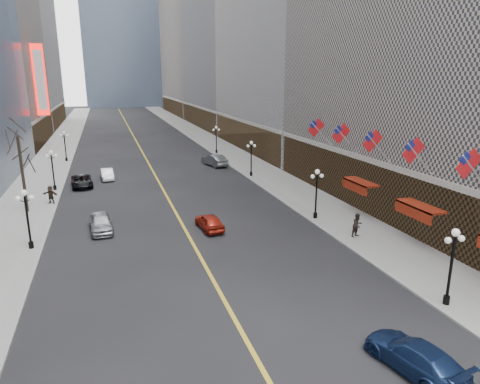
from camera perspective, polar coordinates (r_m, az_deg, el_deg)
sidewalk_east at (r=76.84m, az=-2.30°, el=5.75°), size 6.00×230.00×0.15m
sidewalk_west at (r=74.68m, az=-23.57°, el=4.23°), size 6.00×230.00×0.15m
lane_line at (r=84.32m, az=-13.40°, el=6.15°), size 0.25×200.00×0.02m
bldg_east_c at (r=115.45m, az=0.66°, el=20.89°), size 26.60×40.60×48.80m
bldg_east_d at (r=157.42m, az=-4.57°, el=21.87°), size 26.60×46.60×62.80m
streetlamp_east_0 at (r=26.45m, az=26.43°, el=-8.00°), size 1.26×0.44×4.52m
streetlamp_east_1 at (r=38.80m, az=10.17°, el=0.44°), size 1.26×0.44×4.52m
streetlamp_east_2 at (r=54.99m, az=1.51°, el=4.99°), size 1.26×0.44×4.52m
streetlamp_east_3 at (r=72.04m, az=-3.19°, el=7.38°), size 1.26×0.44×4.52m
streetlamp_west_1 at (r=35.07m, az=-26.55°, el=-2.53°), size 1.26×0.44×4.52m
streetlamp_west_2 at (r=52.42m, az=-23.74°, el=3.20°), size 1.26×0.44×4.52m
streetlamp_west_3 at (r=70.10m, az=-22.32°, el=6.07°), size 1.26×0.44×4.52m
flag_1 at (r=29.70m, az=28.40°, el=3.04°), size 2.87×0.12×2.87m
flag_2 at (r=33.30m, az=22.32°, el=4.86°), size 2.87×0.12×2.87m
flag_3 at (r=37.22m, az=17.46°, el=6.27°), size 2.87×0.12×2.87m
flag_4 at (r=41.38m, az=13.53°, el=7.37°), size 2.87×0.12×2.87m
flag_5 at (r=45.71m, az=10.31°, el=8.24°), size 2.87×0.12×2.87m
awning_b at (r=34.72m, az=22.65°, el=-1.95°), size 1.40×4.00×0.93m
awning_c at (r=40.89m, az=15.54°, el=1.14°), size 1.40×4.00×0.93m
theatre_marquee at (r=83.78m, az=-25.10°, el=13.36°), size 2.00×0.55×12.00m
tree_west_far at (r=44.31m, az=-27.37°, el=5.22°), size 3.60×3.60×7.92m
car_nb_near at (r=37.71m, az=-18.05°, el=-3.91°), size 2.09×4.56×1.52m
car_nb_mid at (r=56.60m, az=-17.29°, el=2.29°), size 1.66×4.15×1.34m
car_nb_far at (r=53.64m, az=-20.34°, el=1.36°), size 2.74×5.14×1.37m
car_sb_near at (r=21.53m, az=22.28°, el=-19.60°), size 2.91×5.16×1.41m
car_sb_mid at (r=36.42m, az=-4.11°, el=-3.96°), size 2.00×4.18×1.38m
car_sb_far at (r=62.42m, az=-3.43°, el=4.27°), size 3.11×5.45×1.70m
ped_east_walk at (r=35.49m, az=15.39°, el=-4.28°), size 1.05×0.75×1.93m
ped_west_far at (r=47.19m, az=-23.93°, el=-0.32°), size 1.73×1.24×1.84m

